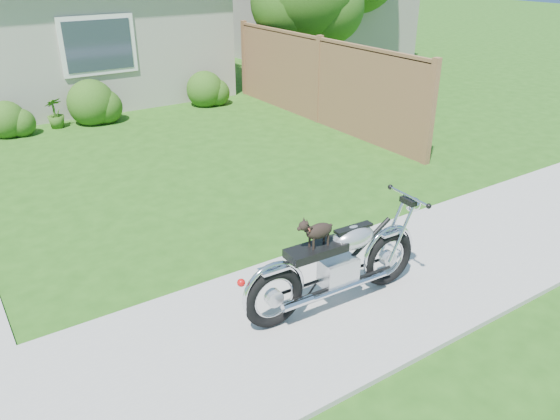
# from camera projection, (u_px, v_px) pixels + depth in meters

# --- Properties ---
(ground) EXTENTS (80.00, 80.00, 0.00)m
(ground) POSITION_uv_depth(u_px,v_px,m) (146.00, 379.00, 4.96)
(ground) COLOR #235114
(ground) RESTS_ON ground
(sidewalk) EXTENTS (24.00, 2.20, 0.04)m
(sidewalk) POSITION_uv_depth(u_px,v_px,m) (146.00, 377.00, 4.95)
(sidewalk) COLOR #9E9B93
(sidewalk) RESTS_ON ground
(fence) EXTENTS (0.12, 6.62, 1.90)m
(fence) POSITION_uv_depth(u_px,v_px,m) (319.00, 80.00, 12.03)
(fence) COLOR olive
(fence) RESTS_ON ground
(shrub_row) EXTENTS (10.65, 1.05, 1.05)m
(shrub_row) POSITION_uv_depth(u_px,v_px,m) (39.00, 113.00, 11.64)
(shrub_row) COLOR #2A5115
(shrub_row) RESTS_ON ground
(potted_plant_right) EXTENTS (0.48, 0.48, 0.66)m
(potted_plant_right) POSITION_uv_depth(u_px,v_px,m) (55.00, 113.00, 11.87)
(potted_plant_right) COLOR #33601A
(potted_plant_right) RESTS_ON ground
(motorcycle_with_dog) EXTENTS (2.22, 0.60, 1.11)m
(motorcycle_with_dog) POSITION_uv_depth(u_px,v_px,m) (339.00, 263.00, 5.77)
(motorcycle_with_dog) COLOR black
(motorcycle_with_dog) RESTS_ON sidewalk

